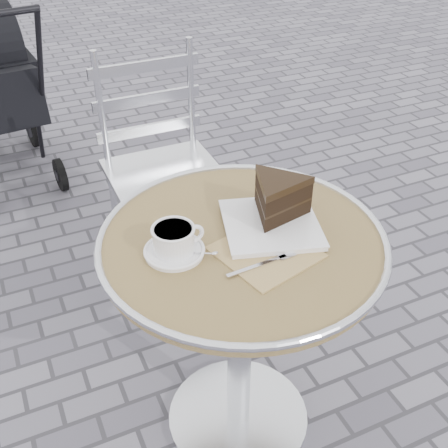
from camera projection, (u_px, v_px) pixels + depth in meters
name	position (u px, v px, depth m)	size (l,w,h in m)	color
ground	(238.00, 419.00, 1.80)	(80.00, 80.00, 0.00)	slate
cafe_table	(241.00, 288.00, 1.47)	(0.72, 0.72, 0.74)	silver
cappuccino_set	(175.00, 242.00, 1.31)	(0.16, 0.14, 0.07)	white
cake_plate_set	(276.00, 204.00, 1.40)	(0.34, 0.35, 0.13)	tan
bistro_chair	(156.00, 142.00, 2.13)	(0.42, 0.42, 0.92)	silver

